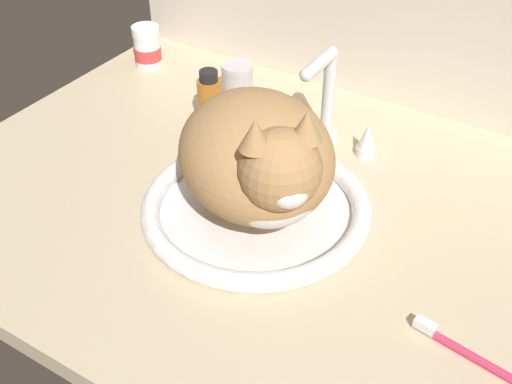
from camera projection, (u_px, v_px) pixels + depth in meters
The scene contains 9 objects.
countertop at pixel (274, 213), 94.75cm from camera, with size 105.18×73.74×3.00cm, color #CCB793.
backsplash_wall at pixel (388, 19), 110.08cm from camera, with size 105.18×2.40×36.18cm, color beige.
sink_basin at pixel (256, 207), 91.53cm from camera, with size 32.95×32.95×2.78cm.
faucet at pixel (325, 109), 102.18cm from camera, with size 17.89×11.21×17.29cm.
cat at pixel (260, 158), 84.32cm from camera, with size 33.52×32.06×19.53cm.
pill_bottle at pixel (147, 48), 126.90cm from camera, with size 5.44×5.44×8.26cm.
metal_jar at pixel (237, 81), 116.95cm from camera, with size 5.88×5.88×6.68cm.
amber_bottle at pixel (210, 101), 108.00cm from camera, with size 4.14×4.14×10.58cm.
toothbrush at pixel (477, 358), 71.45cm from camera, with size 16.74×3.72×1.70cm.
Camera 1 is at (35.85, -63.36, 62.29)cm, focal length 44.86 mm.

